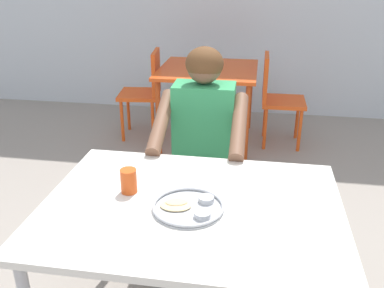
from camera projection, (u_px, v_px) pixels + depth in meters
The scene contains 8 objects.
table_foreground at pixel (191, 220), 1.69m from camera, with size 1.19×0.88×0.76m.
thali_tray at pixel (189, 207), 1.62m from camera, with size 0.28×0.28×0.03m.
drinking_cup at pixel (129, 180), 1.72m from camera, with size 0.07×0.07×0.10m.
chair_foreground at pixel (206, 162), 2.62m from camera, with size 0.43×0.45×0.85m.
diner_foreground at pixel (202, 140), 2.32m from camera, with size 0.49×0.55×1.23m.
table_background_red at pixel (208, 76), 3.94m from camera, with size 0.91×0.91×0.73m.
chair_red_left at pixel (146, 88), 4.10m from camera, with size 0.43×0.43×0.87m.
chair_red_right at pixel (276, 94), 3.92m from camera, with size 0.40×0.40×0.86m.
Camera 1 is at (0.20, -1.31, 1.64)m, focal length 39.09 mm.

